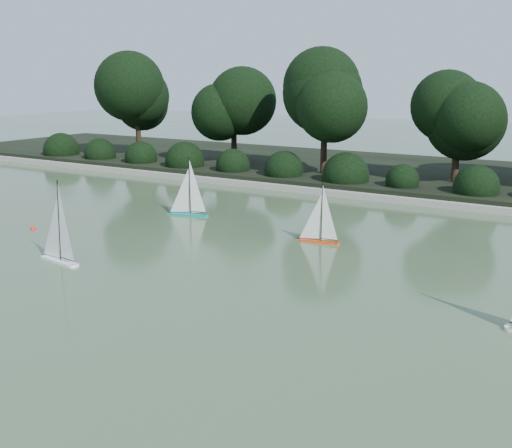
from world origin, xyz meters
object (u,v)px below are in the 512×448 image
object	(u,v)px
sailboat_teal	(186,206)
sailboat_white_a	(56,248)
race_buoy	(33,229)
sailboat_orange	(316,232)

from	to	relation	value
sailboat_teal	sailboat_white_a	bearing A→B (deg)	-84.75
sailboat_white_a	race_buoy	xyz separation A→B (m)	(-2.40, 1.45, -0.26)
sailboat_white_a	sailboat_teal	distance (m)	4.43
race_buoy	sailboat_teal	bearing A→B (deg)	56.05
sailboat_orange	sailboat_teal	bearing A→B (deg)	170.61
sailboat_orange	sailboat_teal	size ratio (longest dim) A/B	0.87
sailboat_teal	race_buoy	distance (m)	3.59
sailboat_orange	sailboat_teal	distance (m)	3.93
sailboat_orange	race_buoy	size ratio (longest dim) A/B	10.35
race_buoy	sailboat_white_a	bearing A→B (deg)	-31.01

